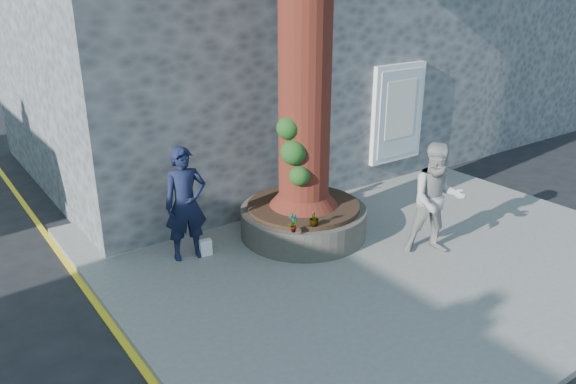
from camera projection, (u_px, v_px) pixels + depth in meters
ground at (340, 301)px, 8.50m from camera, size 120.00×120.00×0.00m
pavement at (368, 247)px, 10.05m from camera, size 9.00×8.00×0.12m
yellow_line at (121, 339)px, 7.60m from camera, size 0.10×30.00×0.01m
stone_shop at (234, 36)px, 14.16m from camera, size 10.30×8.30×6.30m
neighbour_shop at (443, 26)px, 18.56m from camera, size 6.00×8.00×6.00m
planter at (303, 219)px, 10.30m from camera, size 2.30×2.30×0.60m
man at (186, 204)px, 9.22m from camera, size 0.78×0.59×1.94m
woman at (437, 199)px, 9.40m from camera, size 1.20×1.14×1.94m
shopping_bag at (206, 247)px, 9.58m from camera, size 0.22×0.15×0.28m
plant_a at (293, 223)px, 9.02m from camera, size 0.20×0.16×0.33m
plant_b at (312, 172)px, 11.22m from camera, size 0.29×0.29×0.40m
plant_c at (314, 218)px, 9.26m from camera, size 0.22×0.22×0.29m
plant_d at (312, 174)px, 11.23m from camera, size 0.36×0.37×0.32m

